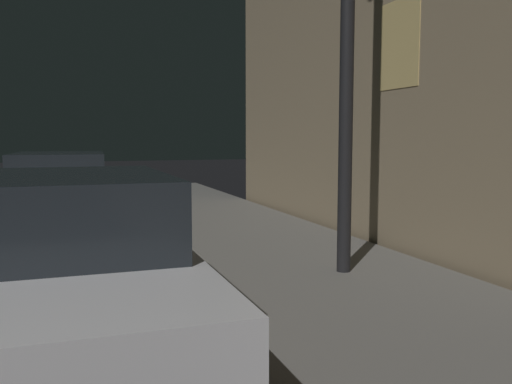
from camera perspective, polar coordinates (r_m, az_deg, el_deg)
name	(u,v)px	position (r m, az deg, el deg)	size (l,w,h in m)	color
car_white	(57,266)	(4.55, -20.09, -7.34)	(2.13, 4.40, 1.43)	silver
car_silver	(60,192)	(10.47, -19.81, -0.03)	(2.16, 4.62, 1.43)	#B7B7BF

